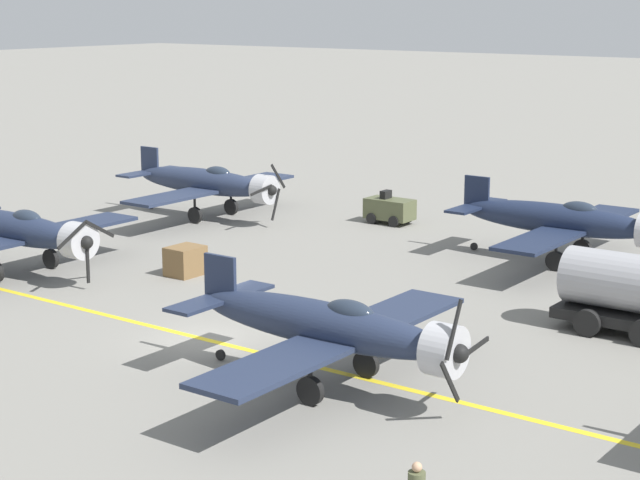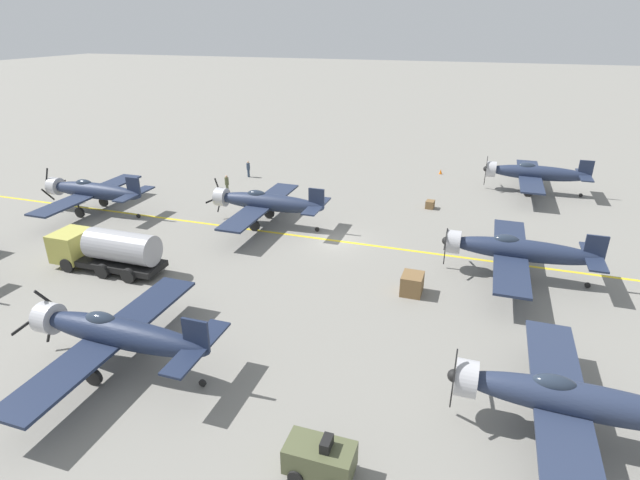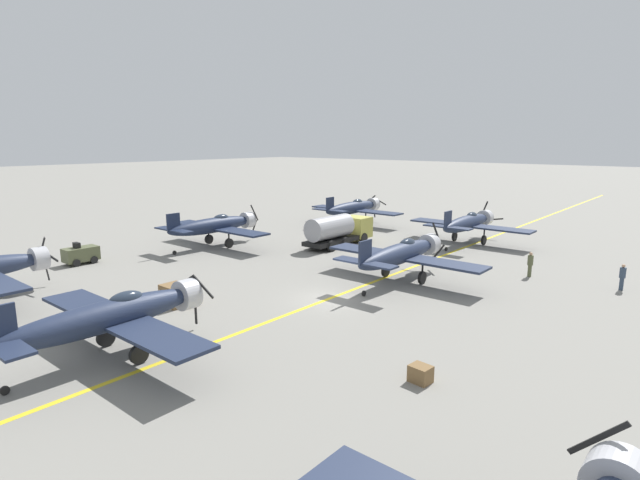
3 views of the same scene
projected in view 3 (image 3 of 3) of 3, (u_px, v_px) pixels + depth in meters
The scene contains 13 objects.
ground_plane at pixel (329, 299), 31.56m from camera, with size 400.00×400.00×0.00m, color gray.
taxiway_stripe at pixel (329, 299), 31.56m from camera, with size 0.30×160.00×0.01m, color yellow.
airplane_far_left at pixel (354, 208), 59.14m from camera, with size 12.00×9.98×3.65m.
airplane_far_center at pixel (468, 223), 48.29m from camera, with size 12.00×9.98×3.72m.
airplane_mid_left at pixel (215, 225), 46.84m from camera, with size 12.00×9.98×3.65m.
airplane_near_center at pixel (112, 316), 22.67m from camera, with size 12.00×9.98×3.65m.
airplane_mid_center at pixel (402, 254), 35.15m from camera, with size 12.00×9.98×3.67m.
fuel_tanker at pixel (339, 230), 47.37m from camera, with size 2.68×8.00×2.98m.
tow_tractor at pixel (81, 254), 40.42m from camera, with size 1.57×2.60×1.79m.
ground_crew_walking at pixel (530, 263), 36.54m from camera, with size 0.40×0.40×1.84m.
ground_crew_inspecting at pixel (622, 276), 33.23m from camera, with size 0.39×0.39×1.78m.
supply_crate_by_tanker at pixel (420, 374), 20.61m from camera, with size 0.86×0.72×0.72m, color brown.
supply_crate_mid_lane at pixel (175, 295), 30.19m from camera, with size 1.55×1.29×1.29m, color brown.
Camera 3 is at (19.00, -23.51, 9.83)m, focal length 28.00 mm.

